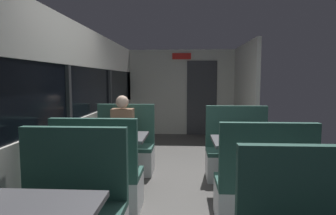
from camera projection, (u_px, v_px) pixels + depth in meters
name	position (u px, v px, depth m)	size (l,w,h in m)	color
ground_plane	(178.00, 195.00, 3.80)	(3.30, 9.20, 0.02)	#514F4C
carriage_window_panel_left	(67.00, 110.00, 3.77)	(0.09, 8.48, 2.30)	beige
carriage_end_bulkhead	(184.00, 93.00, 7.85)	(2.90, 0.11, 2.30)	beige
carriage_aisle_panel_right	(244.00, 95.00, 6.58)	(0.08, 2.40, 2.30)	beige
dining_table_mid_window	(114.00, 143.00, 3.98)	(0.90, 0.70, 0.74)	#9E9EA3
bench_mid_window_facing_end	(99.00, 183.00, 3.31)	(0.95, 0.50, 1.10)	silver
bench_mid_window_facing_entry	(124.00, 152.00, 4.70)	(0.95, 0.50, 1.10)	silver
dining_table_rear_aisle	(248.00, 148.00, 3.68)	(0.90, 0.70, 0.74)	#9E9EA3
bench_rear_aisle_facing_end	(262.00, 193.00, 3.02)	(0.95, 0.50, 1.10)	silver
bench_rear_aisle_facing_entry	(237.00, 157.00, 4.41)	(0.95, 0.50, 1.10)	silver
seated_passenger	(123.00, 140.00, 4.61)	(0.47, 0.55, 1.26)	#26262D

